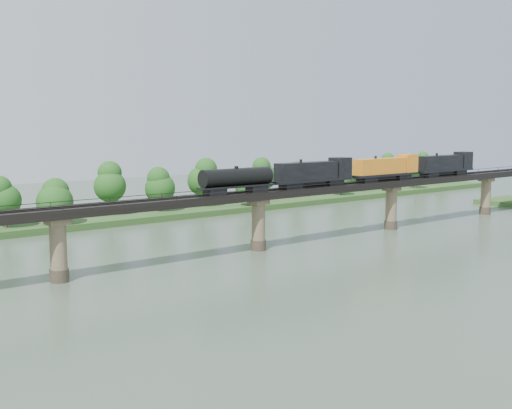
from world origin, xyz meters
TOP-DOWN VIEW (x-y plane):
  - ground at (0.00, 0.00)m, footprint 400.00×400.00m
  - far_bank at (0.00, 85.00)m, footprint 300.00×24.00m
  - bridge at (0.00, 30.00)m, footprint 236.00×30.00m
  - bridge_superstructure at (0.00, 30.00)m, footprint 220.00×4.90m
  - far_treeline at (-8.21, 80.52)m, footprint 289.06×17.54m
  - freight_train at (29.91, 30.00)m, footprint 84.26×3.28m

SIDE VIEW (x-z plane):
  - ground at x=0.00m, z-range 0.00..0.00m
  - far_bank at x=0.00m, z-range 0.00..1.60m
  - bridge at x=0.00m, z-range -0.29..11.21m
  - far_treeline at x=-8.21m, z-range 2.03..15.63m
  - bridge_superstructure at x=0.00m, z-range 11.42..12.17m
  - freight_train at x=29.91m, z-range 11.37..17.17m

